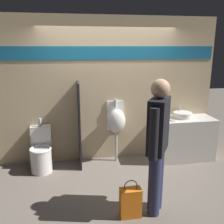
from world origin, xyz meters
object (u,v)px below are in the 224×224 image
cell_phone (172,120)px  urinal_near_counter (116,121)px  shopping_bag (130,202)px  toilet (41,153)px  sink_basin (183,115)px  person_in_vest (158,142)px

cell_phone → urinal_near_counter: (-1.01, 0.24, -0.03)m
cell_phone → shopping_bag: bearing=-128.4°
toilet → sink_basin: bearing=1.8°
shopping_bag → toilet: bearing=129.9°
sink_basin → person_in_vest: size_ratio=0.20×
urinal_near_counter → toilet: (-1.39, -0.16, -0.48)m
sink_basin → cell_phone: bearing=-149.7°
sink_basin → person_in_vest: person_in_vest is taller
person_in_vest → sink_basin: bearing=-3.1°
sink_basin → urinal_near_counter: bearing=176.6°
cell_phone → person_in_vest: bearing=-119.8°
urinal_near_counter → person_in_vest: person_in_vest is taller
cell_phone → urinal_near_counter: bearing=166.8°
sink_basin → urinal_near_counter: (-1.29, 0.08, -0.08)m
sink_basin → toilet: (-2.68, -0.08, -0.56)m
sink_basin → cell_phone: sink_basin is taller
urinal_near_counter → shopping_bag: urinal_near_counter is taller
cell_phone → toilet: bearing=178.1°
urinal_near_counter → shopping_bag: 1.78m
sink_basin → cell_phone: (-0.28, -0.16, -0.05)m
cell_phone → toilet: size_ratio=0.15×
urinal_near_counter → cell_phone: bearing=-13.2°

